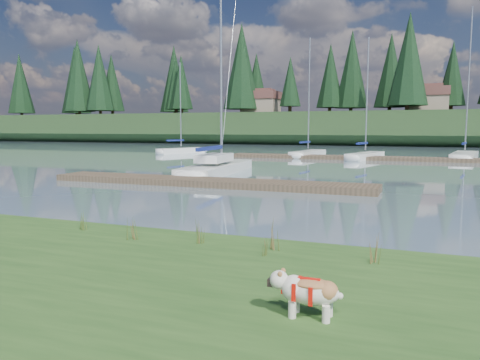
% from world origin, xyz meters
% --- Properties ---
extents(ground, '(200.00, 200.00, 0.00)m').
position_xyz_m(ground, '(0.00, 30.00, 0.00)').
color(ground, '#7A95A6').
rests_on(ground, ground).
extents(bank, '(60.00, 9.00, 0.35)m').
position_xyz_m(bank, '(0.00, -6.00, 0.17)').
color(bank, '#315621').
rests_on(bank, ground).
extents(ridge, '(200.00, 20.00, 5.00)m').
position_xyz_m(ridge, '(0.00, 73.00, 2.50)').
color(ridge, '#1D3218').
rests_on(ridge, ground).
extents(bulldog, '(0.91, 0.41, 0.55)m').
position_xyz_m(bulldog, '(4.31, -5.30, 0.69)').
color(bulldog, silver).
rests_on(bulldog, bank).
extents(sailboat_main, '(2.85, 10.02, 14.10)m').
position_xyz_m(sailboat_main, '(-5.87, 15.18, 0.42)').
color(sailboat_main, silver).
rests_on(sailboat_main, ground).
extents(dock_near, '(16.00, 2.00, 0.30)m').
position_xyz_m(dock_near, '(-4.00, 9.00, 0.15)').
color(dock_near, '#4C3D2C').
rests_on(dock_near, ground).
extents(dock_far, '(26.00, 2.20, 0.30)m').
position_xyz_m(dock_far, '(2.00, 30.00, 0.15)').
color(dock_far, '#4C3D2C').
rests_on(dock_far, ground).
extents(sailboat_bg_0, '(3.54, 6.53, 9.61)m').
position_xyz_m(sailboat_bg_0, '(-18.19, 33.66, 0.33)').
color(sailboat_bg_0, silver).
rests_on(sailboat_bg_0, ground).
extents(sailboat_bg_1, '(2.22, 7.46, 11.04)m').
position_xyz_m(sailboat_bg_1, '(-4.42, 32.99, 0.33)').
color(sailboat_bg_1, silver).
rests_on(sailboat_bg_1, ground).
extents(sailboat_bg_2, '(2.94, 6.98, 10.43)m').
position_xyz_m(sailboat_bg_2, '(1.07, 31.28, 0.33)').
color(sailboat_bg_2, silver).
rests_on(sailboat_bg_2, ground).
extents(sailboat_bg_3, '(3.01, 9.07, 12.98)m').
position_xyz_m(sailboat_bg_3, '(9.07, 34.82, 0.32)').
color(sailboat_bg_3, silver).
rests_on(sailboat_bg_3, ground).
extents(weed_0, '(0.17, 0.14, 0.56)m').
position_xyz_m(weed_0, '(-0.10, -2.66, 0.58)').
color(weed_0, '#475B23').
rests_on(weed_0, bank).
extents(weed_1, '(0.17, 0.14, 0.55)m').
position_xyz_m(weed_1, '(1.40, -2.44, 0.58)').
color(weed_1, '#475B23').
rests_on(weed_1, bank).
extents(weed_2, '(0.17, 0.14, 0.60)m').
position_xyz_m(weed_2, '(2.95, -2.36, 0.60)').
color(weed_2, '#475B23').
rests_on(weed_2, bank).
extents(weed_3, '(0.17, 0.14, 0.48)m').
position_xyz_m(weed_3, '(-1.74, -2.30, 0.55)').
color(weed_3, '#475B23').
rests_on(weed_3, bank).
extents(weed_4, '(0.17, 0.14, 0.40)m').
position_xyz_m(weed_4, '(2.86, -2.81, 0.52)').
color(weed_4, '#475B23').
rests_on(weed_4, bank).
extents(weed_5, '(0.17, 0.14, 0.62)m').
position_xyz_m(weed_5, '(4.87, -2.57, 0.61)').
color(weed_5, '#475B23').
rests_on(weed_5, bank).
extents(mud_lip, '(60.00, 0.50, 0.14)m').
position_xyz_m(mud_lip, '(0.00, -1.60, 0.07)').
color(mud_lip, '#33281C').
rests_on(mud_lip, ground).
extents(conifer_0, '(5.72, 5.72, 14.15)m').
position_xyz_m(conifer_0, '(-55.00, 67.00, 12.64)').
color(conifer_0, '#382619').
rests_on(conifer_0, ridge).
extents(conifer_1, '(4.40, 4.40, 11.30)m').
position_xyz_m(conifer_1, '(-40.00, 71.00, 11.28)').
color(conifer_1, '#382619').
rests_on(conifer_1, ridge).
extents(conifer_2, '(6.60, 6.60, 16.05)m').
position_xyz_m(conifer_2, '(-25.00, 68.00, 13.54)').
color(conifer_2, '#382619').
rests_on(conifer_2, ridge).
extents(conifer_3, '(4.84, 4.84, 12.25)m').
position_xyz_m(conifer_3, '(-10.00, 72.00, 11.74)').
color(conifer_3, '#382619').
rests_on(conifer_3, ridge).
extents(conifer_4, '(6.16, 6.16, 15.10)m').
position_xyz_m(conifer_4, '(3.00, 66.00, 13.09)').
color(conifer_4, '#382619').
rests_on(conifer_4, ridge).
extents(house_0, '(6.30, 5.30, 4.65)m').
position_xyz_m(house_0, '(-22.00, 70.00, 7.31)').
color(house_0, gray).
rests_on(house_0, ridge).
extents(house_1, '(6.30, 5.30, 4.65)m').
position_xyz_m(house_1, '(6.00, 71.00, 7.31)').
color(house_1, gray).
rests_on(house_1, ridge).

